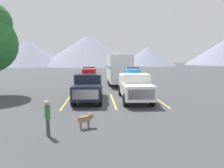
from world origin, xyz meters
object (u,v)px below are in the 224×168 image
object	(u,v)px
pickup_truck_a	(89,85)
person_a	(47,116)
dog	(87,118)
camper_trailer_a	(118,68)
pickup_truck_b	(134,85)

from	to	relation	value
pickup_truck_a	person_a	distance (m)	7.33
pickup_truck_a	dog	xyz separation A→B (m)	(0.19, -6.29, -0.71)
camper_trailer_a	dog	distance (m)	14.80
camper_trailer_a	person_a	distance (m)	16.03
pickup_truck_a	camper_trailer_a	xyz separation A→B (m)	(3.35, 8.07, 0.90)
person_a	dog	xyz separation A→B (m)	(1.63, 0.88, -0.43)
pickup_truck_b	person_a	distance (m)	8.62
pickup_truck_a	person_a	world-z (taller)	pickup_truck_a
dog	pickup_truck_a	bearing A→B (deg)	91.73
pickup_truck_a	pickup_truck_b	bearing A→B (deg)	-4.11
pickup_truck_a	person_a	bearing A→B (deg)	-101.33
pickup_truck_a	camper_trailer_a	distance (m)	8.79
pickup_truck_b	person_a	size ratio (longest dim) A/B	3.49
pickup_truck_a	dog	bearing A→B (deg)	-88.27
camper_trailer_a	dog	world-z (taller)	camper_trailer_a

